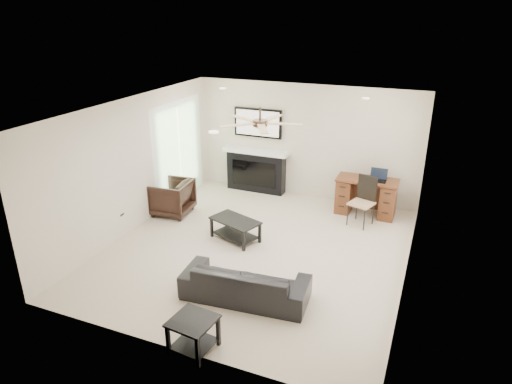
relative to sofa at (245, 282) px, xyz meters
The scene contains 10 objects.
room_shell 2.06m from the sofa, 97.58° to the left, with size 5.50×5.54×2.52m.
sofa is the anchor object (origin of this frame).
armchair 3.37m from the sofa, 140.41° to the left, with size 0.77×0.79×0.72m, color black.
coffee_table 1.84m from the sofa, 119.36° to the left, with size 0.90×0.50×0.40m, color black.
end_table_near 1.26m from the sofa, 96.84° to the right, with size 0.52×0.52×0.45m, color black.
end_table_left 3.34m from the sofa, 160.75° to the left, with size 0.50×0.50×0.45m, color black.
fireplace_unit 4.31m from the sofa, 110.36° to the left, with size 1.52×0.34×1.91m, color black.
desk 3.81m from the sofa, 73.25° to the left, with size 1.22×0.56×0.76m, color #442311.
desk_chair 3.30m from the sofa, 70.48° to the left, with size 0.42×0.44×0.97m, color black.
laptop 3.90m from the sofa, 70.31° to the left, with size 0.33×0.24×0.23m, color black.
Camera 1 is at (2.68, -6.57, 3.97)m, focal length 32.00 mm.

